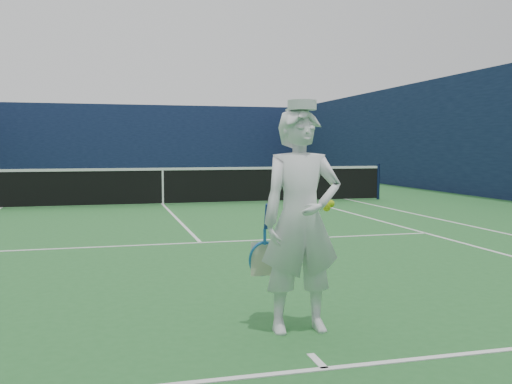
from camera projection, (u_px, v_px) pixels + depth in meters
The scene contains 5 objects.
ground at pixel (163, 205), 15.46m from camera, with size 80.00×80.00×0.00m, color #27662C.
court_markings at pixel (163, 205), 15.46m from camera, with size 11.03×23.83×0.01m.
windscreen_fence at pixel (162, 131), 15.31m from camera, with size 20.12×36.12×4.00m.
tennis_net at pixel (163, 184), 15.42m from camera, with size 12.88×0.09×1.07m.
tennis_player at pixel (301, 220), 4.78m from camera, with size 0.77×0.50×1.94m.
Camera 1 is at (-1.46, -15.53, 1.56)m, focal length 40.00 mm.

